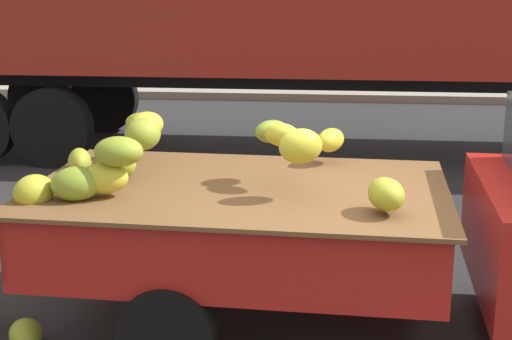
% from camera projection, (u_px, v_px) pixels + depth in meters
% --- Properties ---
extents(curb_strip, '(80.00, 0.80, 0.16)m').
position_uv_depth(curb_strip, '(345.00, 96.00, 15.82)').
color(curb_strip, gray).
rests_on(curb_strip, ground).
extents(fallen_banana_bunch_near_tailgate, '(0.34, 0.36, 0.20)m').
position_uv_depth(fallen_banana_bunch_near_tailgate, '(26.00, 334.00, 5.36)').
color(fallen_banana_bunch_near_tailgate, '#9AA72F').
rests_on(fallen_banana_bunch_near_tailgate, ground).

